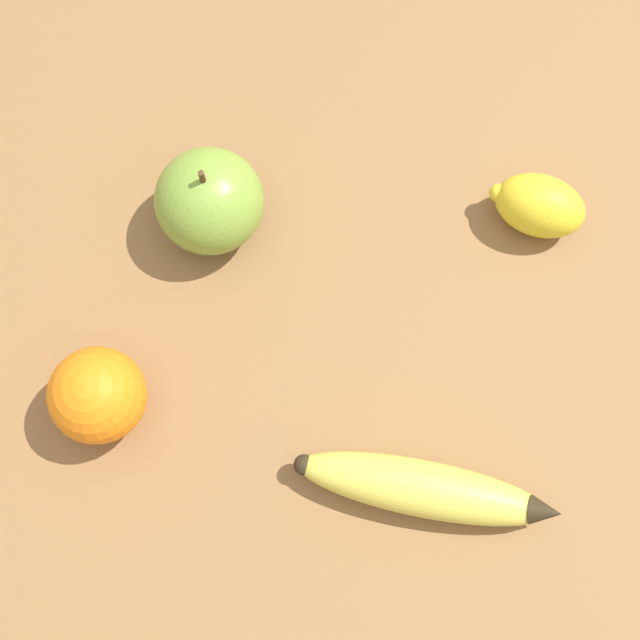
% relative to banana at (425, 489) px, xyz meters
% --- Properties ---
extents(ground_plane, '(3.00, 3.00, 0.00)m').
position_rel_banana_xyz_m(ground_plane, '(0.09, -0.10, -0.02)').
color(ground_plane, olive).
extents(banana, '(0.20, 0.06, 0.04)m').
position_rel_banana_xyz_m(banana, '(0.00, 0.00, 0.00)').
color(banana, '#DBCC4C').
rests_on(banana, ground_plane).
extents(orange, '(0.07, 0.07, 0.07)m').
position_rel_banana_xyz_m(orange, '(0.24, -0.04, 0.02)').
color(orange, orange).
rests_on(orange, ground_plane).
extents(apple, '(0.08, 0.08, 0.09)m').
position_rel_banana_xyz_m(apple, '(0.18, -0.20, 0.02)').
color(apple, olive).
rests_on(apple, ground_plane).
extents(lemon, '(0.08, 0.06, 0.05)m').
position_rel_banana_xyz_m(lemon, '(-0.07, -0.23, 0.00)').
color(lemon, yellow).
rests_on(lemon, ground_plane).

